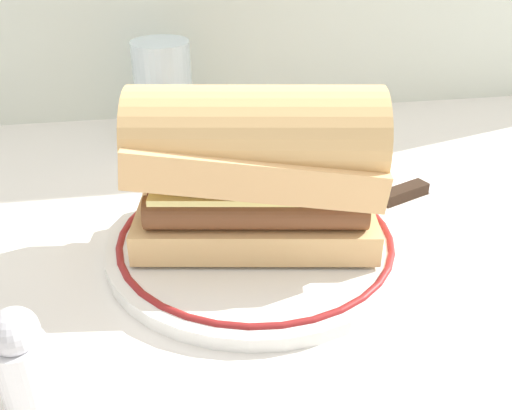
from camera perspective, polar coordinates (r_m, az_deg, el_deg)
name	(u,v)px	position (r m, az deg, el deg)	size (l,w,h in m)	color
ground_plane	(273,246)	(0.50, 1.71, -4.13)	(1.50, 1.50, 0.00)	silver
plate	(256,243)	(0.49, 0.00, -3.76)	(0.25, 0.25, 0.01)	white
sausage_sandwich	(256,167)	(0.46, 0.00, 3.77)	(0.21, 0.13, 0.13)	#E2B474
drinking_glass	(164,98)	(0.70, -9.10, 10.41)	(0.07, 0.07, 0.12)	silver
salt_shaker	(22,360)	(0.37, -22.22, -14.09)	(0.03, 0.03, 0.07)	white
butter_knife	(428,186)	(0.62, 16.69, 1.86)	(0.15, 0.08, 0.01)	silver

